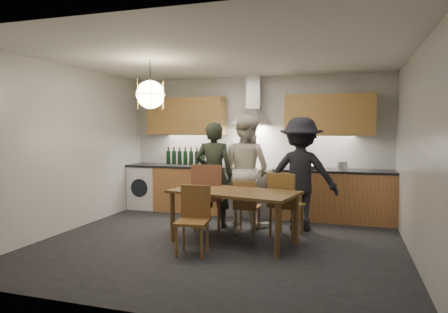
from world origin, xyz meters
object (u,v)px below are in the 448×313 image
(person_mid, at_px, (246,170))
(wine_bottles, at_px, (191,156))
(chair_back_left, at_px, (208,193))
(chair_front, at_px, (194,215))
(person_left, at_px, (214,174))
(stock_pot, at_px, (342,166))
(person_right, at_px, (301,174))
(mixing_bowl, at_px, (311,167))
(dining_table, at_px, (234,197))

(person_mid, xyz_separation_m, wine_bottles, (-1.33, 0.83, 0.15))
(chair_back_left, distance_m, wine_bottles, 1.76)
(chair_front, bearing_deg, chair_back_left, 93.18)
(chair_back_left, relative_size, wine_bottles, 0.99)
(chair_front, xyz_separation_m, person_left, (-0.21, 1.41, 0.36))
(chair_front, height_order, stock_pot, stock_pot)
(person_right, relative_size, wine_bottles, 1.68)
(chair_back_left, bearing_deg, mixing_bowl, -143.00)
(wine_bottles, bearing_deg, person_right, -22.15)
(person_right, relative_size, stock_pot, 9.02)
(person_left, xyz_separation_m, person_mid, (0.46, 0.33, 0.05))
(chair_front, bearing_deg, stock_pot, 47.15)
(chair_front, distance_m, person_right, 2.06)
(dining_table, relative_size, person_left, 1.10)
(chair_front, bearing_deg, person_right, 47.62)
(dining_table, distance_m, chair_back_left, 0.75)
(person_right, distance_m, mixing_bowl, 0.77)
(chair_front, bearing_deg, dining_table, 52.85)
(person_mid, height_order, person_right, person_mid)
(chair_back_left, xyz_separation_m, stock_pot, (1.98, 1.34, 0.36))
(person_left, xyz_separation_m, wine_bottles, (-0.88, 1.16, 0.21))
(person_left, distance_m, mixing_bowl, 1.78)
(dining_table, height_order, person_right, person_right)
(dining_table, bearing_deg, chair_back_left, 149.69)
(chair_front, xyz_separation_m, wine_bottles, (-1.08, 2.56, 0.57))
(wine_bottles, bearing_deg, mixing_bowl, -3.79)
(dining_table, height_order, mixing_bowl, mixing_bowl)
(person_right, relative_size, mixing_bowl, 5.76)
(chair_front, height_order, wine_bottles, wine_bottles)
(person_right, bearing_deg, mixing_bowl, -99.14)
(dining_table, bearing_deg, stock_pot, 63.77)
(mixing_bowl, bearing_deg, wine_bottles, 176.21)
(dining_table, relative_size, mixing_bowl, 6.10)
(person_left, xyz_separation_m, person_right, (1.38, 0.24, 0.03))
(dining_table, bearing_deg, person_right, 63.14)
(person_left, distance_m, stock_pot, 2.25)
(dining_table, height_order, wine_bottles, wine_bottles)
(dining_table, xyz_separation_m, chair_front, (-0.36, -0.62, -0.15))
(chair_back_left, xyz_separation_m, chair_front, (0.20, -1.12, -0.10))
(person_mid, bearing_deg, mixing_bowl, -122.51)
(stock_pot, relative_size, wine_bottles, 0.19)
(dining_table, xyz_separation_m, person_left, (-0.56, 0.79, 0.21))
(mixing_bowl, bearing_deg, chair_front, -117.70)
(chair_back_left, height_order, stock_pot, chair_back_left)
(person_right, bearing_deg, chair_front, 52.46)
(chair_back_left, xyz_separation_m, person_mid, (0.45, 0.62, 0.31))
(person_mid, distance_m, stock_pot, 1.69)
(chair_front, distance_m, mixing_bowl, 2.76)
(person_mid, relative_size, stock_pot, 9.25)
(chair_front, relative_size, stock_pot, 4.41)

